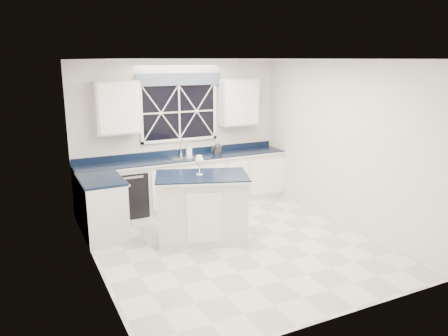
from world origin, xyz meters
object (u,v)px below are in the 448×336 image
island (202,207)px  kettle (217,148)px  soap_bottle (189,149)px  faucet (181,147)px  dishwasher (128,192)px  wine_glass (199,161)px

island → kettle: kettle is taller
soap_bottle → faucet: bearing=-171.0°
island → kettle: (1.03, 1.63, 0.53)m
dishwasher → faucet: faucet is taller
faucet → island: bearing=-101.3°
faucet → wine_glass: size_ratio=1.03×
island → soap_bottle: size_ratio=7.18×
dishwasher → wine_glass: 1.91m
faucet → island: faucet is taller
faucet → kettle: size_ratio=1.04×
dishwasher → island: island is taller
kettle → wine_glass: size_ratio=0.99×
dishwasher → kettle: (1.78, 0.03, 0.63)m
faucet → wine_glass: (-0.38, -1.76, 0.13)m
faucet → island: size_ratio=0.19×
soap_bottle → dishwasher: bearing=-170.1°
kettle → faucet: bearing=145.0°
faucet → wine_glass: bearing=-102.1°
wine_glass → soap_bottle: wine_glass is taller
dishwasher → island: 1.77m
soap_bottle → kettle: bearing=-20.7°
kettle → wine_glass: (-1.06, -1.60, 0.18)m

